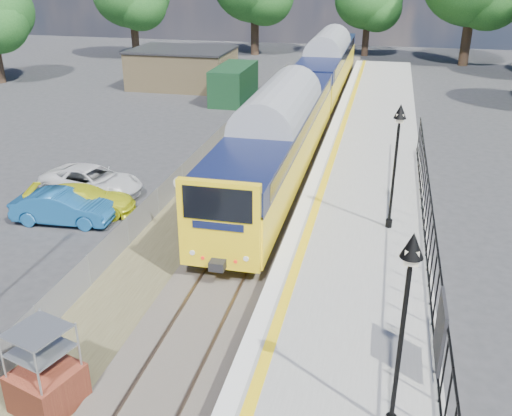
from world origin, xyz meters
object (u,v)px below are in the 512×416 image
(train, at_px, (310,89))
(speed_sign, at_px, (180,198))
(victorian_lamp_north, at_px, (398,138))
(car_white, at_px, (92,181))
(car_yellow, at_px, (83,200))
(car_blue, at_px, (63,207))
(victorian_lamp_south, at_px, (407,290))
(brick_plinth, at_px, (44,370))

(train, relative_size, speed_sign, 16.27)
(victorian_lamp_north, relative_size, car_white, 0.97)
(train, distance_m, speed_sign, 17.38)
(speed_sign, bearing_deg, car_white, 164.88)
(speed_sign, bearing_deg, car_yellow, -177.86)
(car_white, bearing_deg, car_blue, -165.39)
(victorian_lamp_south, height_order, car_yellow, victorian_lamp_south)
(victorian_lamp_north, xyz_separation_m, speed_sign, (-7.80, -0.82, -2.62))
(victorian_lamp_south, height_order, car_white, victorian_lamp_south)
(brick_plinth, bearing_deg, car_white, 113.43)
(victorian_lamp_north, bearing_deg, brick_plinth, -127.31)
(victorian_lamp_north, bearing_deg, car_white, 169.81)
(brick_plinth, bearing_deg, car_blue, 118.28)
(speed_sign, bearing_deg, train, 96.97)
(car_yellow, xyz_separation_m, car_white, (-0.66, 2.08, 0.03))
(victorian_lamp_south, relative_size, brick_plinth, 2.02)
(car_blue, bearing_deg, train, -28.34)
(victorian_lamp_south, height_order, speed_sign, victorian_lamp_south)
(victorian_lamp_north, xyz_separation_m, car_yellow, (-12.61, 0.30, -3.66))
(speed_sign, bearing_deg, brick_plinth, -74.75)
(car_blue, xyz_separation_m, car_yellow, (0.36, 0.93, -0.05))
(brick_plinth, bearing_deg, victorian_lamp_north, 52.69)
(victorian_lamp_north, xyz_separation_m, car_blue, (-12.97, -0.63, -3.62))
(brick_plinth, xyz_separation_m, car_blue, (-5.17, 9.61, -0.41))
(victorian_lamp_north, xyz_separation_m, car_white, (-13.27, 2.38, -3.64))
(brick_plinth, height_order, car_white, brick_plinth)
(brick_plinth, distance_m, speed_sign, 9.43)
(brick_plinth, distance_m, car_yellow, 11.59)
(car_blue, bearing_deg, victorian_lamp_north, -91.28)
(train, distance_m, car_white, 16.18)
(brick_plinth, xyz_separation_m, car_white, (-5.47, 12.62, -0.43))
(car_blue, xyz_separation_m, car_white, (-0.30, 3.01, -0.02))
(speed_sign, relative_size, car_white, 0.53)
(victorian_lamp_south, xyz_separation_m, car_yellow, (-12.81, 10.30, -3.66))
(victorian_lamp_north, distance_m, car_yellow, 13.13)
(car_blue, bearing_deg, brick_plinth, -155.77)
(victorian_lamp_south, relative_size, car_yellow, 1.05)
(victorian_lamp_south, distance_m, victorian_lamp_north, 10.00)
(speed_sign, height_order, car_yellow, speed_sign)
(victorian_lamp_south, bearing_deg, car_blue, 144.56)
(train, xyz_separation_m, car_yellow, (-7.31, -16.06, -1.71))
(victorian_lamp_north, distance_m, train, 17.31)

